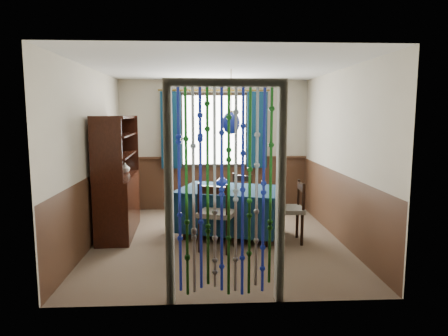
{
  "coord_description": "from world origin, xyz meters",
  "views": [
    {
      "loc": [
        -0.21,
        -5.71,
        1.85
      ],
      "look_at": [
        0.1,
        0.26,
        1.04
      ],
      "focal_mm": 32.0,
      "sensor_mm": 36.0,
      "label": 1
    }
  ],
  "objects": [
    {
      "name": "wall_back",
      "position": [
        0.0,
        2.0,
        1.25
      ],
      "size": [
        3.6,
        0.0,
        3.6
      ],
      "primitive_type": "plane",
      "rotation": [
        1.57,
        0.0,
        0.0
      ],
      "color": "#BEB49C",
      "rests_on": "ground"
    },
    {
      "name": "ceiling",
      "position": [
        0.0,
        0.0,
        2.5
      ],
      "size": [
        4.0,
        4.0,
        0.0
      ],
      "primitive_type": "plane",
      "rotation": [
        3.14,
        0.0,
        0.0
      ],
      "color": "silver",
      "rests_on": "ground"
    },
    {
      "name": "pendant_lamp",
      "position": [
        0.2,
        0.22,
        1.73
      ],
      "size": [
        0.27,
        0.27,
        0.94
      ],
      "color": "olive",
      "rests_on": "ceiling"
    },
    {
      "name": "wainscot_front",
      "position": [
        0.0,
        -1.99,
        0.5
      ],
      "size": [
        3.6,
        0.0,
        3.6
      ],
      "primitive_type": "plane",
      "rotation": [
        -1.57,
        0.0,
        0.0
      ],
      "color": "#462B1A",
      "rests_on": "ground"
    },
    {
      "name": "chair_right",
      "position": [
        1.05,
        -0.11,
        0.47
      ],
      "size": [
        0.44,
        0.46,
        0.89
      ],
      "rotation": [
        0.0,
        0.0,
        1.53
      ],
      "color": "black",
      "rests_on": "floor"
    },
    {
      "name": "wainscot_left",
      "position": [
        -1.79,
        0.0,
        0.5
      ],
      "size": [
        0.0,
        4.0,
        4.0
      ],
      "primitive_type": "plane",
      "rotation": [
        1.57,
        0.0,
        1.57
      ],
      "color": "#462B1A",
      "rests_on": "ground"
    },
    {
      "name": "wall_front",
      "position": [
        0.0,
        -2.0,
        1.25
      ],
      "size": [
        3.6,
        0.0,
        3.6
      ],
      "primitive_type": "plane",
      "rotation": [
        -1.57,
        0.0,
        0.0
      ],
      "color": "#BEB49C",
      "rests_on": "ground"
    },
    {
      "name": "sideboard",
      "position": [
        -1.54,
        0.4,
        0.63
      ],
      "size": [
        0.55,
        1.42,
        1.83
      ],
      "rotation": [
        0.0,
        0.0,
        0.05
      ],
      "color": "black",
      "rests_on": "floor"
    },
    {
      "name": "vase_table",
      "position": [
        0.08,
        0.3,
        0.83
      ],
      "size": [
        0.23,
        0.23,
        0.19
      ],
      "primitive_type": "imported",
      "rotation": [
        0.0,
        0.0,
        -0.32
      ],
      "color": "navy",
      "rests_on": "dining_table"
    },
    {
      "name": "chair_near",
      "position": [
        -0.03,
        -0.43,
        0.5
      ],
      "size": [
        0.59,
        0.58,
        0.95
      ],
      "rotation": [
        0.0,
        0.0,
        -0.33
      ],
      "color": "black",
      "rests_on": "floor"
    },
    {
      "name": "bowl_shelf",
      "position": [
        -1.48,
        0.12,
        1.27
      ],
      "size": [
        0.24,
        0.24,
        0.05
      ],
      "primitive_type": "imported",
      "rotation": [
        0.0,
        0.0,
        0.18
      ],
      "color": "beige",
      "rests_on": "sideboard"
    },
    {
      "name": "vase_sideboard",
      "position": [
        -1.48,
        0.76,
        1.0
      ],
      "size": [
        0.19,
        0.19,
        0.17
      ],
      "primitive_type": "imported",
      "rotation": [
        0.0,
        0.0,
        0.14
      ],
      "color": "beige",
      "rests_on": "sideboard"
    },
    {
      "name": "window",
      "position": [
        0.0,
        1.95,
        1.55
      ],
      "size": [
        1.32,
        0.12,
        1.42
      ],
      "primitive_type": "cube",
      "color": "black",
      "rests_on": "wall_back"
    },
    {
      "name": "chair_far",
      "position": [
        0.38,
        0.88,
        0.45
      ],
      "size": [
        0.57,
        0.56,
        0.84
      ],
      "rotation": [
        0.0,
        0.0,
        2.57
      ],
      "color": "black",
      "rests_on": "floor"
    },
    {
      "name": "wainscot_right",
      "position": [
        1.79,
        0.0,
        0.5
      ],
      "size": [
        0.0,
        4.0,
        4.0
      ],
      "primitive_type": "plane",
      "rotation": [
        1.57,
        0.0,
        -1.57
      ],
      "color": "#462B1A",
      "rests_on": "ground"
    },
    {
      "name": "doorway",
      "position": [
        0.0,
        -1.94,
        1.05
      ],
      "size": [
        1.16,
        0.12,
        2.18
      ],
      "primitive_type": null,
      "color": "silver",
      "rests_on": "ground"
    },
    {
      "name": "chair_left",
      "position": [
        -0.62,
        0.55,
        0.46
      ],
      "size": [
        0.49,
        0.5,
        0.87
      ],
      "rotation": [
        0.0,
        0.0,
        -1.78
      ],
      "color": "black",
      "rests_on": "floor"
    },
    {
      "name": "dining_table",
      "position": [
        0.2,
        0.22,
        0.43
      ],
      "size": [
        1.78,
        1.49,
        0.73
      ],
      "rotation": [
        0.0,
        0.0,
        -0.33
      ],
      "color": "#0C273E",
      "rests_on": "floor"
    },
    {
      "name": "floor",
      "position": [
        0.0,
        0.0,
        0.0
      ],
      "size": [
        4.0,
        4.0,
        0.0
      ],
      "primitive_type": "plane",
      "color": "brown",
      "rests_on": "ground"
    },
    {
      "name": "wall_right",
      "position": [
        1.8,
        0.0,
        1.25
      ],
      "size": [
        0.0,
        4.0,
        4.0
      ],
      "primitive_type": "plane",
      "rotation": [
        1.57,
        0.0,
        -1.57
      ],
      "color": "#BEB49C",
      "rests_on": "ground"
    },
    {
      "name": "wainscot_back",
      "position": [
        0.0,
        1.99,
        0.5
      ],
      "size": [
        3.6,
        0.0,
        3.6
      ],
      "primitive_type": "plane",
      "rotation": [
        1.57,
        0.0,
        0.0
      ],
      "color": "#462B1A",
      "rests_on": "ground"
    },
    {
      "name": "wall_left",
      "position": [
        -1.8,
        0.0,
        1.25
      ],
      "size": [
        0.0,
        4.0,
        4.0
      ],
      "primitive_type": "plane",
      "rotation": [
        1.57,
        0.0,
        1.57
      ],
      "color": "#BEB49C",
      "rests_on": "ground"
    }
  ]
}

